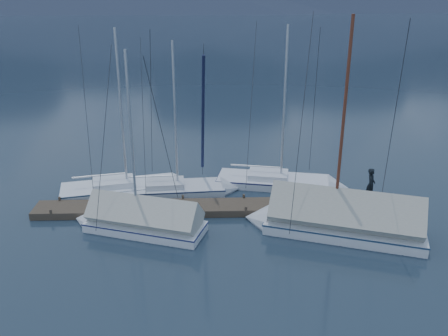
{
  "coord_description": "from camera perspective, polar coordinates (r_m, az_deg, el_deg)",
  "views": [
    {
      "loc": [
        -0.71,
        -18.55,
        10.08
      ],
      "look_at": [
        0.0,
        2.0,
        2.2
      ],
      "focal_mm": 38.0,
      "sensor_mm": 36.0,
      "label": 1
    }
  ],
  "objects": [
    {
      "name": "dock",
      "position": [
        22.86,
        0.0,
        -4.9
      ],
      "size": [
        18.0,
        1.5,
        0.54
      ],
      "color": "#382D23",
      "rests_on": "ground"
    },
    {
      "name": "mooring_posts",
      "position": [
        22.74,
        -1.26,
        -4.37
      ],
      "size": [
        15.12,
        1.52,
        0.35
      ],
      "color": "#382D23",
      "rests_on": "ground"
    },
    {
      "name": "sailboat_covered_near",
      "position": [
        21.36,
        12.66,
        -6.22
      ],
      "size": [
        8.16,
        4.78,
        10.16
      ],
      "color": "silver",
      "rests_on": "ground"
    },
    {
      "name": "person",
      "position": [
        23.93,
        17.24,
        -1.91
      ],
      "size": [
        0.59,
        0.7,
        1.64
      ],
      "primitive_type": "imported",
      "rotation": [
        0.0,
        0.0,
        1.19
      ],
      "color": "black",
      "rests_on": "dock"
    },
    {
      "name": "sailboat_open_left",
      "position": [
        25.46,
        -10.45,
        -2.34
      ],
      "size": [
        7.18,
        3.47,
        9.15
      ],
      "color": "silver",
      "rests_on": "ground"
    },
    {
      "name": "sailboat_open_right",
      "position": [
        25.78,
        7.93,
        -1.87
      ],
      "size": [
        7.25,
        3.45,
        9.25
      ],
      "color": "silver",
      "rests_on": "ground"
    },
    {
      "name": "ground",
      "position": [
        21.13,
        0.19,
        -7.53
      ],
      "size": [
        1000.0,
        1000.0,
        0.0
      ],
      "primitive_type": "plane",
      "color": "black",
      "rests_on": "ground"
    },
    {
      "name": "sailboat_covered_far",
      "position": [
        21.38,
        -10.66,
        -6.28
      ],
      "size": [
        6.41,
        3.69,
        8.62
      ],
      "color": "white",
      "rests_on": "ground"
    },
    {
      "name": "sailboat_open_mid",
      "position": [
        24.91,
        -4.53,
        -2.59
      ],
      "size": [
        6.57,
        2.77,
        8.54
      ],
      "color": "silver",
      "rests_on": "ground"
    }
  ]
}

